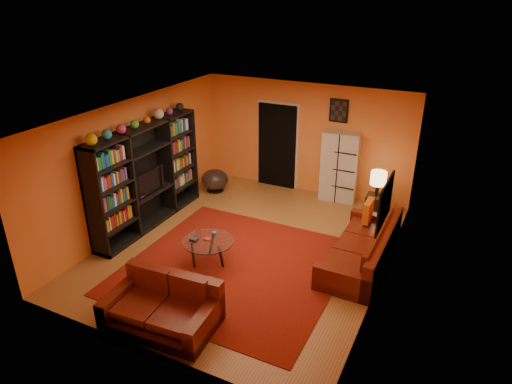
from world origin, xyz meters
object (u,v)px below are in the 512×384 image
at_px(coffee_table, 208,243).
at_px(table_lamp, 378,179).
at_px(entertainment_unit, 147,176).
at_px(sofa, 366,250).
at_px(storage_cabinet, 339,167).
at_px(side_table, 375,206).
at_px(loveseat, 164,306).
at_px(tv, 146,182).
at_px(bowl_chair, 215,180).

distance_m(coffee_table, table_lamp, 3.87).
distance_m(entertainment_unit, sofa, 4.50).
relative_size(storage_cabinet, table_lamp, 2.96).
bearing_deg(side_table, loveseat, -113.25).
relative_size(tv, side_table, 1.76).
xyz_separation_m(sofa, coffee_table, (-2.51, -1.22, 0.14)).
bearing_deg(sofa, bowl_chair, 159.66).
bearing_deg(storage_cabinet, bowl_chair, -169.12).
xyz_separation_m(storage_cabinet, table_lamp, (0.98, -0.49, 0.08)).
relative_size(side_table, table_lamp, 0.91).
height_order(storage_cabinet, table_lamp, storage_cabinet).
height_order(loveseat, bowl_chair, loveseat).
height_order(sofa, loveseat, same).
distance_m(tv, sofa, 4.45).
bearing_deg(loveseat, side_table, -27.12).
xyz_separation_m(entertainment_unit, sofa, (4.42, 0.43, -0.77)).
xyz_separation_m(coffee_table, storage_cabinet, (1.29, 3.59, 0.39)).
height_order(entertainment_unit, storage_cabinet, entertainment_unit).
distance_m(entertainment_unit, bowl_chair, 2.16).
bearing_deg(loveseat, sofa, -42.58).
distance_m(tv, table_lamp, 4.77).
relative_size(entertainment_unit, loveseat, 1.80).
bearing_deg(loveseat, storage_cabinet, -15.26).
xyz_separation_m(loveseat, storage_cabinet, (1.05, 5.21, 0.53)).
bearing_deg(bowl_chair, coffee_table, -61.28).
bearing_deg(tv, storage_cabinet, -47.29).
bearing_deg(tv, coffee_table, -110.60).
bearing_deg(entertainment_unit, tv, -62.65).
height_order(tv, bowl_chair, tv).
bearing_deg(coffee_table, side_table, 53.87).
relative_size(coffee_table, storage_cabinet, 0.57).
distance_m(sofa, table_lamp, 1.99).
bearing_deg(entertainment_unit, table_lamp, 29.00).
height_order(tv, table_lamp, tv).
xyz_separation_m(sofa, bowl_chair, (-4.04, 1.56, 0.00)).
bearing_deg(tv, bowl_chair, -8.97).
xyz_separation_m(side_table, table_lamp, (-0.00, -0.00, 0.64)).
xyz_separation_m(sofa, storage_cabinet, (-1.23, 2.37, 0.53)).
distance_m(entertainment_unit, storage_cabinet, 4.25).
relative_size(tv, coffee_table, 0.95).
distance_m(tv, coffee_table, 2.05).
xyz_separation_m(tv, storage_cabinet, (3.14, 2.90, -0.16)).
height_order(storage_cabinet, bowl_chair, storage_cabinet).
relative_size(sofa, table_lamp, 4.32).
height_order(tv, loveseat, tv).
height_order(entertainment_unit, side_table, entertainment_unit).
xyz_separation_m(loveseat, coffee_table, (-0.23, 1.62, 0.14)).
distance_m(entertainment_unit, tv, 0.13).
distance_m(entertainment_unit, table_lamp, 4.77).
xyz_separation_m(entertainment_unit, side_table, (4.17, 2.31, -0.80)).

